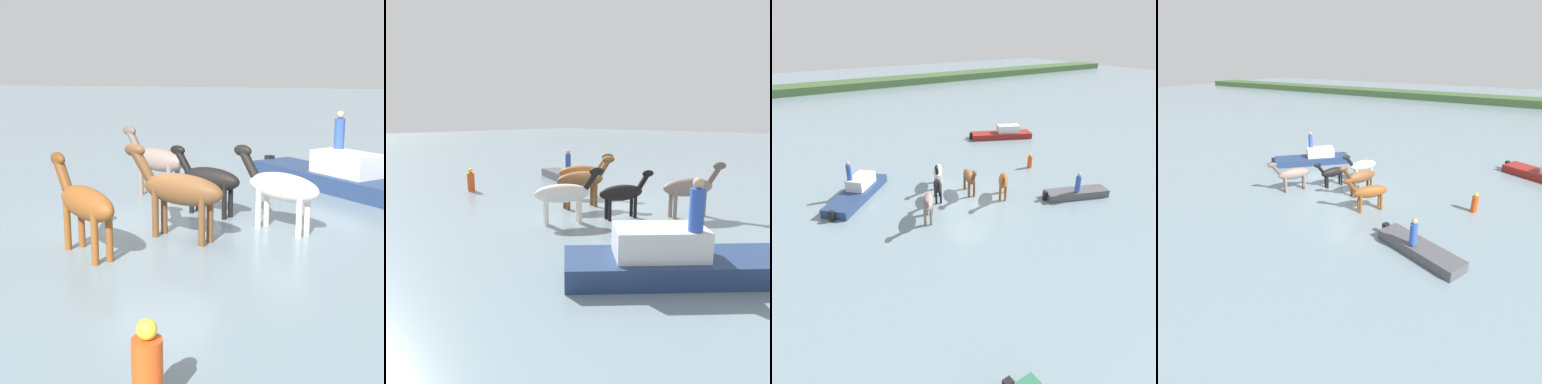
# 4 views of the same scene
# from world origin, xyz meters

# --- Properties ---
(ground_plane) EXTENTS (157.02, 157.02, 0.00)m
(ground_plane) POSITION_xyz_m (0.00, 0.00, 0.00)
(ground_plane) COLOR gray
(distant_shoreline) EXTENTS (141.32, 6.00, 2.40)m
(distant_shoreline) POSITION_xyz_m (0.00, 47.21, 0.00)
(distant_shoreline) COLOR #3B572F
(distant_shoreline) RESTS_ON ground_plane
(horse_lead) EXTENTS (1.95, 2.23, 2.00)m
(horse_lead) POSITION_xyz_m (2.01, -1.01, 1.10)
(horse_lead) COLOR brown
(horse_lead) RESTS_ON ground_plane
(horse_rear_stallion) EXTENTS (1.27, 2.16, 1.74)m
(horse_rear_stallion) POSITION_xyz_m (-1.67, 0.86, 0.96)
(horse_rear_stallion) COLOR black
(horse_rear_stallion) RESTS_ON ground_plane
(horse_mid_herd) EXTENTS (1.67, 2.31, 1.94)m
(horse_mid_herd) POSITION_xyz_m (-0.57, 2.77, 1.07)
(horse_mid_herd) COLOR silver
(horse_mid_herd) RESTS_ON ground_plane
(horse_chestnut_trailing) EXTENTS (1.34, 2.63, 2.07)m
(horse_chestnut_trailing) POSITION_xyz_m (0.55, 0.61, 1.14)
(horse_chestnut_trailing) COLOR brown
(horse_chestnut_trailing) RESTS_ON ground_plane
(horse_dun_straggler) EXTENTS (1.69, 2.42, 2.02)m
(horse_dun_straggler) POSITION_xyz_m (-3.36, -1.02, 1.11)
(horse_dun_straggler) COLOR gray
(horse_dun_straggler) RESTS_ON ground_plane
(boat_motor_center) EXTENTS (5.21, 5.18, 1.37)m
(boat_motor_center) POSITION_xyz_m (-5.70, 4.07, 0.33)
(boat_motor_center) COLOR navy
(boat_motor_center) RESTS_ON ground_plane
(boat_skiff_near) EXTENTS (4.23, 2.52, 0.72)m
(boat_skiff_near) POSITION_xyz_m (5.90, -3.57, 0.16)
(boat_skiff_near) COLOR #4C4C51
(boat_skiff_near) RESTS_ON ground_plane
(person_boatman_standing) EXTENTS (0.32, 0.32, 1.19)m
(person_boatman_standing) POSITION_xyz_m (-6.03, 4.23, 1.77)
(person_boatman_standing) COLOR #2D51B2
(person_boatman_standing) RESTS_ON boat_motor_center
(person_helmsman_aft) EXTENTS (0.32, 0.32, 1.19)m
(person_helmsman_aft) POSITION_xyz_m (5.68, -3.82, 1.12)
(person_helmsman_aft) COLOR #2D51B2
(person_helmsman_aft) RESTS_ON boat_skiff_near
(buoy_channel_marker) EXTENTS (0.36, 0.36, 1.14)m
(buoy_channel_marker) POSITION_xyz_m (7.02, 1.85, 0.51)
(buoy_channel_marker) COLOR #E54C19
(buoy_channel_marker) RESTS_ON ground_plane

